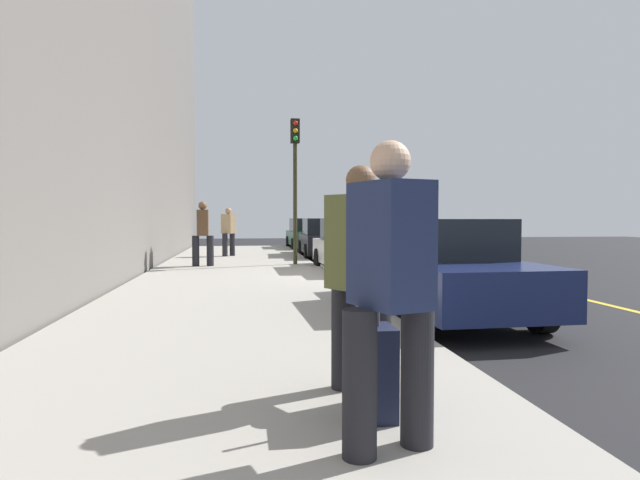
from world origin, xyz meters
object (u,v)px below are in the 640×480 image
at_px(pedestrian_navy_coat, 390,287).
at_px(pedestrian_brown_coat, 203,232).
at_px(pedestrian_olive_coat, 360,273).
at_px(parked_car_white, 356,246).
at_px(pedestrian_tan_coat, 229,230).
at_px(rolling_suitcase, 377,372).
at_px(traffic_light_pole, 295,166).
at_px(parked_car_green, 309,234).
at_px(parked_car_black, 327,239).
at_px(parked_car_navy, 439,267).

xyz_separation_m(pedestrian_navy_coat, pedestrian_brown_coat, (-12.90, -2.02, 0.02)).
bearing_deg(pedestrian_olive_coat, pedestrian_navy_coat, -2.75).
distance_m(parked_car_white, pedestrian_brown_coat, 4.45).
bearing_deg(parked_car_white, pedestrian_tan_coat, -147.06).
distance_m(pedestrian_brown_coat, rolling_suitcase, 12.56).
distance_m(pedestrian_olive_coat, traffic_light_pole, 12.25).
xyz_separation_m(pedestrian_tan_coat, rolling_suitcase, (16.44, 1.47, -0.61)).
bearing_deg(pedestrian_navy_coat, pedestrian_brown_coat, -171.09).
height_order(pedestrian_navy_coat, pedestrian_brown_coat, pedestrian_brown_coat).
xyz_separation_m(pedestrian_navy_coat, traffic_light_pole, (-13.12, 0.65, 1.93)).
height_order(parked_car_green, pedestrian_tan_coat, pedestrian_tan_coat).
height_order(parked_car_black, parked_car_navy, same).
bearing_deg(parked_car_navy, traffic_light_pole, -169.39).
xyz_separation_m(parked_car_green, pedestrian_brown_coat, (9.56, -4.18, 0.38)).
distance_m(parked_car_green, parked_car_white, 11.01).
relative_size(pedestrian_olive_coat, traffic_light_pole, 0.42).
distance_m(pedestrian_navy_coat, pedestrian_tan_coat, 17.03).
bearing_deg(pedestrian_brown_coat, pedestrian_tan_coat, 171.46).
xyz_separation_m(parked_car_navy, traffic_light_pole, (-8.05, -1.51, 2.30)).
bearing_deg(parked_car_green, pedestrian_brown_coat, -23.61).
height_order(parked_car_navy, pedestrian_navy_coat, pedestrian_navy_coat).
distance_m(parked_car_navy, pedestrian_navy_coat, 5.53).
bearing_deg(pedestrian_navy_coat, parked_car_navy, 156.89).
distance_m(parked_car_white, pedestrian_navy_coat, 11.66).
height_order(parked_car_black, parked_car_white, same).
bearing_deg(pedestrian_brown_coat, rolling_suitcase, 9.57).
relative_size(pedestrian_olive_coat, rolling_suitcase, 1.79).
height_order(parked_car_green, parked_car_white, same).
bearing_deg(traffic_light_pole, rolling_suitcase, -2.70).
bearing_deg(pedestrian_brown_coat, pedestrian_olive_coat, 9.92).
distance_m(pedestrian_tan_coat, pedestrian_olive_coat, 15.99).
xyz_separation_m(parked_car_white, pedestrian_olive_coat, (10.40, -2.12, 0.34)).
distance_m(parked_car_black, parked_car_white, 5.64).
relative_size(pedestrian_olive_coat, pedestrian_brown_coat, 0.96).
height_order(pedestrian_tan_coat, traffic_light_pole, traffic_light_pole).
xyz_separation_m(parked_car_white, traffic_light_pole, (-1.67, -1.51, 2.30)).
relative_size(parked_car_white, traffic_light_pole, 1.02).
xyz_separation_m(parked_car_green, pedestrian_olive_coat, (21.41, -2.10, 0.34)).
relative_size(parked_car_black, parked_car_navy, 1.05).
height_order(parked_car_green, pedestrian_brown_coat, pedestrian_brown_coat).
distance_m(traffic_light_pole, rolling_suitcase, 12.86).
bearing_deg(parked_car_navy, pedestrian_olive_coat, -27.72).
bearing_deg(pedestrian_olive_coat, pedestrian_brown_coat, -170.08).
distance_m(pedestrian_navy_coat, pedestrian_brown_coat, 13.06).
height_order(parked_car_green, pedestrian_navy_coat, pedestrian_navy_coat).
height_order(parked_car_navy, rolling_suitcase, parked_car_navy).
height_order(parked_car_green, traffic_light_pole, traffic_light_pole).
bearing_deg(pedestrian_olive_coat, pedestrian_tan_coat, -174.75).
distance_m(parked_car_navy, pedestrian_brown_coat, 8.89).
bearing_deg(parked_car_navy, rolling_suitcase, -24.88).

